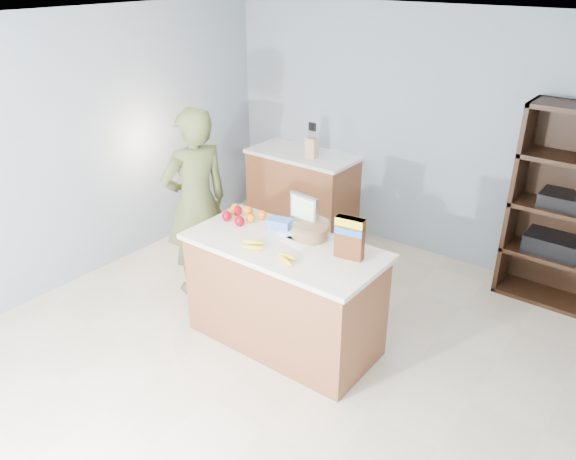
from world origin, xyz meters
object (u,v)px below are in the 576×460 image
Objects in this scene: shelving_unit at (567,212)px; tv at (304,210)px; counter_peninsula at (284,298)px; cereal_box at (350,235)px; person at (196,203)px.

shelving_unit reaches higher than tv.
counter_peninsula is 4.93× the size of cereal_box.
cereal_box is (-1.05, -1.93, 0.22)m from shelving_unit.
person is at bearing 170.38° from counter_peninsula.
shelving_unit reaches higher than cereal_box.
tv is at bearing -132.96° from shelving_unit.
shelving_unit is 2.21m from cereal_box.
tv is (-1.60, -1.72, 0.19)m from shelving_unit.
cereal_box is at bearing -118.40° from shelving_unit.
shelving_unit is at bearing 142.28° from person.
shelving_unit is 5.69× the size of cereal_box.
person is at bearing -173.09° from tv.
shelving_unit reaches higher than counter_peninsula.
shelving_unit is 3.28m from person.
counter_peninsula is 0.72m from tv.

